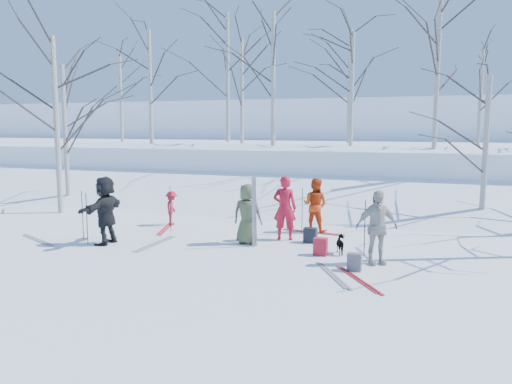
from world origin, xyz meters
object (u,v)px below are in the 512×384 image
at_px(skier_red_seated, 172,208).
at_px(skier_grey_west, 105,210).
at_px(backpack_grey, 354,262).
at_px(skier_cream_east, 377,227).
at_px(skier_olive_center, 247,214).
at_px(skier_red_north, 285,208).
at_px(backpack_dark, 310,235).
at_px(dog, 342,245).
at_px(backpack_red, 320,247).
at_px(skier_redor_behind, 315,205).

bearing_deg(skier_red_seated, skier_grey_west, 153.67).
bearing_deg(backpack_grey, skier_red_seated, 153.32).
relative_size(skier_cream_east, backpack_grey, 4.42).
distance_m(skier_olive_center, skier_red_north, 1.13).
bearing_deg(backpack_dark, skier_olive_center, -155.75).
height_order(dog, backpack_grey, dog).
height_order(skier_olive_center, skier_red_north, skier_red_north).
relative_size(backpack_red, backpack_grey, 1.11).
relative_size(backpack_red, backpack_dark, 1.05).
bearing_deg(skier_redor_behind, backpack_grey, 126.49).
bearing_deg(skier_cream_east, backpack_dark, 111.07).
distance_m(skier_redor_behind, skier_red_seated, 4.48).
height_order(skier_redor_behind, dog, skier_redor_behind).
bearing_deg(backpack_dark, backpack_grey, -56.02).
bearing_deg(backpack_dark, skier_redor_behind, 98.48).
bearing_deg(backpack_dark, backpack_red, -65.83).
height_order(backpack_red, backpack_dark, backpack_red).
bearing_deg(skier_red_seated, skier_cream_east, -128.93).
relative_size(backpack_grey, backpack_dark, 0.95).
bearing_deg(backpack_red, skier_red_seated, 158.34).
height_order(skier_red_seated, dog, skier_red_seated).
xyz_separation_m(skier_grey_west, dog, (6.03, 1.06, -0.67)).
xyz_separation_m(backpack_red, backpack_dark, (-0.54, 1.21, -0.01)).
bearing_deg(dog, skier_red_north, -55.79).
distance_m(skier_olive_center, backpack_dark, 1.79).
bearing_deg(skier_redor_behind, skier_cream_east, 136.45).
distance_m(skier_red_north, skier_grey_west, 4.76).
bearing_deg(skier_cream_east, backpack_grey, -147.34).
bearing_deg(skier_grey_west, dog, 99.00).
relative_size(skier_olive_center, skier_red_north, 0.91).
bearing_deg(skier_red_north, backpack_dark, 162.56).
relative_size(skier_red_seated, dog, 1.98).
height_order(skier_olive_center, backpack_red, skier_olive_center).
height_order(backpack_red, backpack_grey, backpack_red).
bearing_deg(dog, skier_cream_east, 119.32).
relative_size(skier_red_north, skier_cream_east, 1.04).
xyz_separation_m(skier_cream_east, backpack_red, (-1.34, 0.33, -0.63)).
xyz_separation_m(backpack_red, backpack_grey, (0.97, -1.03, -0.02)).
xyz_separation_m(skier_red_seated, backpack_dark, (4.65, -0.86, -0.34)).
relative_size(skier_redor_behind, backpack_dark, 3.94).
xyz_separation_m(skier_red_north, backpack_dark, (0.75, -0.13, -0.68)).
relative_size(skier_red_seated, skier_cream_east, 0.64).
distance_m(skier_red_seated, backpack_dark, 4.74).
bearing_deg(skier_red_seated, dog, -126.17).
relative_size(skier_cream_east, backpack_dark, 4.20).
distance_m(skier_red_north, dog, 2.14).
xyz_separation_m(skier_red_north, dog, (1.75, -1.04, -0.65)).
height_order(skier_olive_center, backpack_dark, skier_olive_center).
xyz_separation_m(skier_grey_west, backpack_red, (5.57, 0.76, -0.69)).
xyz_separation_m(dog, backpack_red, (-0.46, -0.29, -0.02)).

